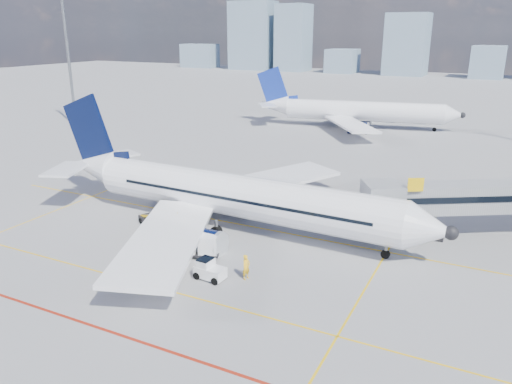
# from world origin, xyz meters

# --- Properties ---
(ground) EXTENTS (420.00, 420.00, 0.00)m
(ground) POSITION_xyz_m (0.00, 0.00, 0.00)
(ground) COLOR gray
(ground) RESTS_ON ground
(apron_markings) EXTENTS (90.00, 35.12, 0.01)m
(apron_markings) POSITION_xyz_m (-0.58, -3.91, 0.01)
(apron_markings) COLOR #EDB40C
(apron_markings) RESTS_ON ground
(floodlight_mast_nw) EXTENTS (3.20, 0.61, 25.45)m
(floodlight_mast_nw) POSITION_xyz_m (-55.00, 40.00, 13.59)
(floodlight_mast_nw) COLOR slate
(floodlight_mast_nw) RESTS_ON ground
(distant_skyline) EXTENTS (251.86, 15.37, 31.19)m
(distant_skyline) POSITION_xyz_m (-22.27, 190.00, 12.41)
(distant_skyline) COLOR gray
(distant_skyline) RESTS_ON ground
(main_aircraft) EXTENTS (42.19, 36.75, 12.29)m
(main_aircraft) POSITION_xyz_m (-1.77, 7.17, 3.22)
(main_aircraft) COLOR white
(main_aircraft) RESTS_ON ground
(second_aircraft) EXTENTS (39.71, 34.29, 11.68)m
(second_aircraft) POSITION_xyz_m (-4.86, 63.38, 3.22)
(second_aircraft) COLOR white
(second_aircraft) RESTS_ON ground
(baggage_tug) EXTENTS (2.45, 1.59, 1.63)m
(baggage_tug) POSITION_xyz_m (2.72, -3.04, 0.78)
(baggage_tug) COLOR white
(baggage_tug) RESTS_ON ground
(cargo_dolly) EXTENTS (3.97, 2.82, 1.99)m
(cargo_dolly) POSITION_xyz_m (-0.21, -0.02, 1.09)
(cargo_dolly) COLOR black
(cargo_dolly) RESTS_ON ground
(belt_loader) EXTENTS (5.84, 3.63, 2.41)m
(belt_loader) POSITION_xyz_m (-7.52, 3.66, 0.62)
(belt_loader) COLOR black
(belt_loader) RESTS_ON ground
(ramp_worker) EXTENTS (0.64, 0.83, 2.01)m
(ramp_worker) POSITION_xyz_m (5.33, -1.79, 1.01)
(ramp_worker) COLOR yellow
(ramp_worker) RESTS_ON ground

